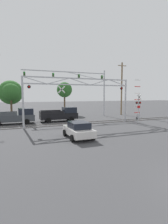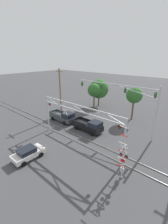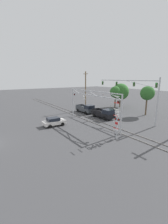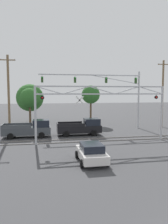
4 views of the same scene
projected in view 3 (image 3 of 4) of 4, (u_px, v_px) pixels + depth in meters
The scene contains 12 objects.
rail_track_near at pixel (93, 123), 27.88m from camera, with size 80.00×0.08×0.10m, color gray.
rail_track_far at pixel (99, 121), 28.67m from camera, with size 80.00×0.08×0.10m, color gray.
crossing_gantry at pixel (92, 100), 26.80m from camera, with size 14.00×0.27×5.98m.
crossing_signal_mast at pixel (117, 125), 20.12m from camera, with size 1.12×0.35×5.89m.
traffic_signal_span at pixel (139, 90), 27.66m from camera, with size 14.51×0.39×8.31m.
pickup_truck_lead at pixel (104, 114), 31.03m from camera, with size 5.40×2.28×2.05m.
pickup_truck_following at pixel (86, 109), 35.99m from camera, with size 5.56×2.28×2.05m.
sedan_waiting at pixel (54, 122), 26.09m from camera, with size 2.09×3.85×1.47m.
utility_pole_left at pixel (86, 91), 38.02m from camera, with size 1.80×0.28×9.80m.
background_tree_beyond_span at pixel (120, 92), 42.66m from camera, with size 4.69×4.69×6.71m.
background_tree_far_left_verge at pixel (147, 93), 32.86m from camera, with size 3.08×3.08×6.47m.
background_tree_far_right_verge at pixel (116, 92), 41.44m from camera, with size 3.18×3.18×6.00m.
Camera 3 is at (21.10, 0.73, 8.14)m, focal length 24.00 mm.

